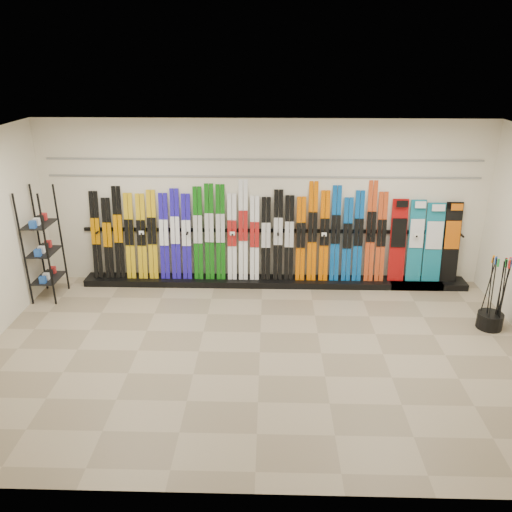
{
  "coord_description": "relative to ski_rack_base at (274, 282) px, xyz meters",
  "views": [
    {
      "loc": [
        0.11,
        -6.15,
        4.04
      ],
      "look_at": [
        -0.08,
        1.0,
        1.1
      ],
      "focal_mm": 35.0,
      "sensor_mm": 36.0,
      "label": 1
    }
  ],
  "objects": [
    {
      "name": "pole_bin",
      "position": [
        3.38,
        -1.48,
        0.07
      ],
      "size": [
        0.39,
        0.39,
        0.25
      ],
      "primitive_type": "cylinder",
      "color": "black",
      "rests_on": "floor"
    },
    {
      "name": "floor",
      "position": [
        -0.22,
        -2.28,
        -0.06
      ],
      "size": [
        8.0,
        8.0,
        0.0
      ],
      "primitive_type": "plane",
      "color": "#86765C",
      "rests_on": "ground"
    },
    {
      "name": "accessory_rack",
      "position": [
        -3.97,
        -0.58,
        0.92
      ],
      "size": [
        0.4,
        0.6,
        1.96
      ],
      "primitive_type": "cube",
      "color": "black",
      "rests_on": "floor"
    },
    {
      "name": "slatwall_rail_1",
      "position": [
        -0.22,
        0.2,
        2.24
      ],
      "size": [
        7.6,
        0.02,
        0.03
      ],
      "primitive_type": "cube",
      "color": "gray",
      "rests_on": "back_wall"
    },
    {
      "name": "back_wall",
      "position": [
        -0.22,
        0.22,
        1.44
      ],
      "size": [
        8.0,
        0.0,
        8.0
      ],
      "primitive_type": "plane",
      "rotation": [
        1.57,
        0.0,
        0.0
      ],
      "color": "beige",
      "rests_on": "floor"
    },
    {
      "name": "ski_poles",
      "position": [
        3.39,
        -1.52,
        0.55
      ],
      "size": [
        0.29,
        0.28,
        1.18
      ],
      "color": "black",
      "rests_on": "pole_bin"
    },
    {
      "name": "slatwall_rail_0",
      "position": [
        -0.22,
        0.2,
        1.94
      ],
      "size": [
        7.6,
        0.02,
        0.03
      ],
      "primitive_type": "cube",
      "color": "gray",
      "rests_on": "back_wall"
    },
    {
      "name": "snowboards",
      "position": [
        2.71,
        0.07,
        0.8
      ],
      "size": [
        1.25,
        0.23,
        1.51
      ],
      "color": "#990C0C",
      "rests_on": "ski_rack_base"
    },
    {
      "name": "ski_rack_base",
      "position": [
        0.0,
        0.0,
        0.0
      ],
      "size": [
        8.0,
        0.4,
        0.12
      ],
      "primitive_type": "cube",
      "color": "black",
      "rests_on": "floor"
    },
    {
      "name": "ceiling",
      "position": [
        -0.22,
        -2.28,
        2.94
      ],
      "size": [
        8.0,
        8.0,
        0.0
      ],
      "primitive_type": "plane",
      "rotation": [
        3.14,
        0.0,
        0.0
      ],
      "color": "silver",
      "rests_on": "back_wall"
    },
    {
      "name": "skis",
      "position": [
        -0.65,
        0.08,
        0.88
      ],
      "size": [
        5.37,
        0.29,
        1.83
      ],
      "color": "black",
      "rests_on": "ski_rack_base"
    }
  ]
}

